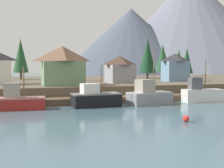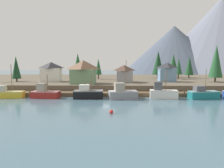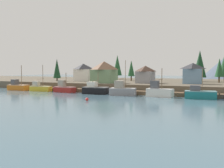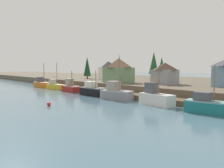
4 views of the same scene
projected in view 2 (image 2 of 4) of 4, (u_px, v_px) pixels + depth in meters
The scene contains 24 objects.
ground_plane at pixel (109, 89), 69.43m from camera, with size 400.00×400.00×1.00m, color #476675.
dock at pixel (107, 94), 51.41m from camera, with size 80.00×4.00×1.60m.
shoreline_bank at pixel (110, 81), 81.18m from camera, with size 400.00×56.00×2.50m, color brown.
mountain_west_peak at pixel (174, 49), 187.06m from camera, with size 98.80×98.80×45.15m, color #475160.
mountain_central_peak at pixel (222, 35), 186.40m from camera, with size 132.44×132.44×73.59m, color slate.
fishing_boat_yellow at pixel (8, 94), 48.23m from camera, with size 7.29×3.06×8.45m.
fishing_boat_red at pixel (45, 93), 47.99m from camera, with size 6.95×3.17×5.95m.
fishing_boat_black at pixel (88, 93), 47.51m from camera, with size 7.27×3.57×6.14m.
fishing_boat_grey at pixel (122, 93), 46.94m from camera, with size 7.29×4.24×9.41m.
fishing_boat_white at pixel (163, 93), 47.24m from camera, with size 6.84×3.40×7.23m.
fishing_boat_teal at pixel (203, 94), 46.88m from camera, with size 7.41×3.65×7.18m.
house_white at pixel (51, 72), 65.71m from camera, with size 6.69×4.24×6.63m.
house_blue at pixel (167, 72), 65.03m from camera, with size 5.71×4.23×6.45m.
house_green at pixel (83, 72), 58.68m from camera, with size 7.56×6.61×7.14m.
house_grey at pixel (124, 73), 63.15m from camera, with size 5.33×6.15×5.66m.
conifer_near_left at pixel (179, 66), 75.16m from camera, with size 2.88×2.88×8.22m.
conifer_near_right at pixel (98, 67), 75.82m from camera, with size 2.64×2.64×8.04m.
conifer_mid_left at pixel (173, 63), 87.10m from camera, with size 4.47×4.47×10.54m.
conifer_mid_right at pixel (216, 61), 63.33m from camera, with size 4.33×4.33×12.21m.
conifer_back_left at pixel (78, 63), 84.96m from camera, with size 3.96×3.96×10.70m.
conifer_back_right at pixel (189, 66), 81.28m from camera, with size 3.73×3.73×9.03m.
conifer_centre at pixel (158, 63), 80.71m from camera, with size 4.80×4.80×11.42m.
conifer_far_left at pixel (16, 67), 65.05m from camera, with size 2.92×2.92×8.66m.
channel_buoy at pixel (111, 112), 32.83m from camera, with size 0.70×0.70×0.70m, color red.
Camera 2 is at (2.51, -48.83, 8.49)m, focal length 30.78 mm.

